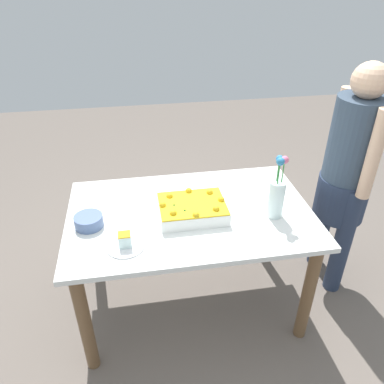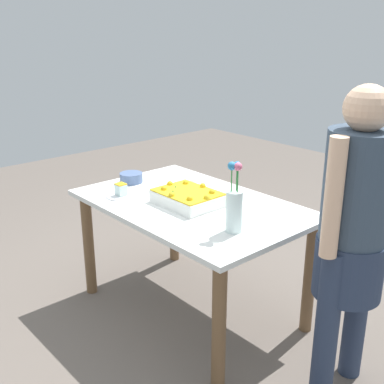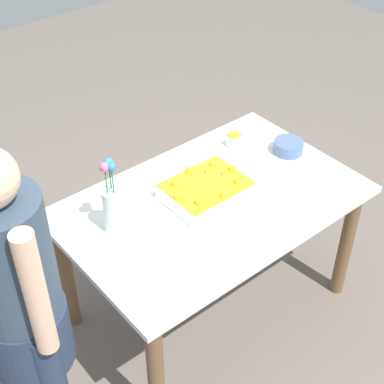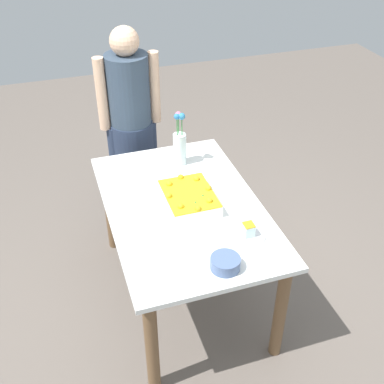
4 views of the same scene
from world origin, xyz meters
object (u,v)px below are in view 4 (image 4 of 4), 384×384
Objects in this scene: flower_vase at (180,145)px; person_standing at (130,115)px; sheet_cake at (189,198)px; fruit_bowl at (225,263)px; serving_plate_with_slice at (248,233)px; cake_knife at (146,244)px.

flower_vase is 0.57m from person_standing.
sheet_cake is 1.01× the size of flower_vase.
serving_plate_with_slice is at bearing -47.59° from fruit_bowl.
cake_knife is 1.44× the size of fruit_bowl.
fruit_bowl is at bearing 175.94° from flower_vase.
sheet_cake is at bearing 169.77° from flower_vase.
serving_plate_with_slice reaches higher than cake_knife.
fruit_bowl is (-0.19, 0.20, 0.01)m from serving_plate_with_slice.
sheet_cake is 2.44× the size of fruit_bowl.
serving_plate_with_slice is 0.13× the size of person_standing.
flower_vase is at bearing 9.23° from serving_plate_with_slice.
person_standing reaches higher than flower_vase.
sheet_cake is at bearing 0.97° from fruit_bowl.
serving_plate_with_slice is 0.86× the size of cake_knife.
fruit_bowl is at bearing -179.03° from sheet_cake.
flower_vase is (0.72, -0.40, 0.13)m from cake_knife.
flower_vase is (0.45, -0.08, 0.09)m from sheet_cake.
fruit_bowl is 1.55m from person_standing.
person_standing reaches higher than sheet_cake.
flower_vase reaches higher than fruit_bowl.
person_standing is at bearing 5.18° from fruit_bowl.
sheet_cake is 1.69× the size of cake_knife.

